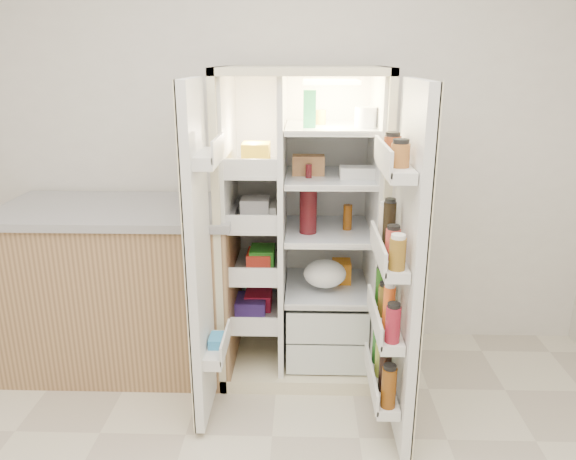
{
  "coord_description": "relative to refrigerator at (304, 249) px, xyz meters",
  "views": [
    {
      "loc": [
        0.15,
        -1.44,
        1.85
      ],
      "look_at": [
        0.07,
        1.25,
        0.99
      ],
      "focal_mm": 34.0,
      "sensor_mm": 36.0,
      "label": 1
    }
  ],
  "objects": [
    {
      "name": "refrigerator",
      "position": [
        0.0,
        0.0,
        0.0
      ],
      "size": [
        0.93,
        0.7,
        1.8
      ],
      "color": "beige",
      "rests_on": "floor"
    },
    {
      "name": "kitchen_counter",
      "position": [
        -1.09,
        -0.05,
        -0.23
      ],
      "size": [
        1.4,
        0.75,
        1.02
      ],
      "color": "#A07A50",
      "rests_on": "floor"
    },
    {
      "name": "wall_back",
      "position": [
        -0.16,
        0.35,
        0.61
      ],
      "size": [
        4.0,
        0.02,
        2.7
      ],
      "primitive_type": "cube",
      "color": "silver",
      "rests_on": "floor"
    },
    {
      "name": "freezer_door",
      "position": [
        -0.52,
        -0.6,
        0.15
      ],
      "size": [
        0.15,
        0.4,
        1.72
      ],
      "color": "silver",
      "rests_on": "floor"
    },
    {
      "name": "fridge_door",
      "position": [
        0.46,
        -0.69,
        0.13
      ],
      "size": [
        0.17,
        0.58,
        1.72
      ],
      "color": "silver",
      "rests_on": "floor"
    }
  ]
}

